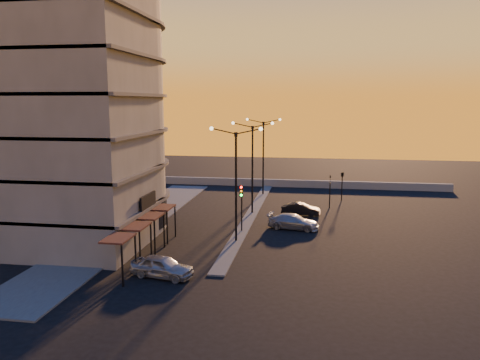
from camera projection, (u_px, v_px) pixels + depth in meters
The scene contains 14 objects.
ground at pixel (236, 242), 38.84m from camera, with size 120.00×120.00×0.00m, color black.
sidewalk_west at pixel (134, 223), 44.38m from camera, with size 5.00×40.00×0.12m, color #474644.
median at pixel (252, 213), 48.57m from camera, with size 1.20×36.00×0.12m, color #474644.
parapet at pixel (282, 183), 63.76m from camera, with size 44.00×0.50×1.00m, color gray.
building at pixel (71, 97), 39.10m from camera, with size 14.35×17.08×25.00m.
streetlamp_near at pixel (236, 175), 37.92m from camera, with size 4.32×0.32×9.51m.
streetlamp_mid at pixel (252, 160), 47.65m from camera, with size 4.32×0.32×9.51m.
streetlamp_far at pixel (263, 150), 57.39m from camera, with size 4.32×0.32×9.51m.
traffic_light_main at pixel (241, 200), 41.16m from camera, with size 0.28×0.44×4.25m.
signal_east_a at pixel (330, 191), 50.89m from camera, with size 0.13×0.16×3.60m.
signal_east_b at pixel (342, 175), 54.36m from camera, with size 0.42×1.99×3.60m.
car_hatchback at pixel (162, 266), 30.89m from camera, with size 1.71×4.24×1.45m, color #989B9F.
car_sedan at pixel (301, 209), 47.71m from camera, with size 1.35×3.88×1.28m, color black.
car_wagon at pixel (293, 222), 42.64m from camera, with size 1.90×4.66×1.35m, color #9C9EA3.
Camera 1 is at (6.30, -36.93, 11.48)m, focal length 35.00 mm.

